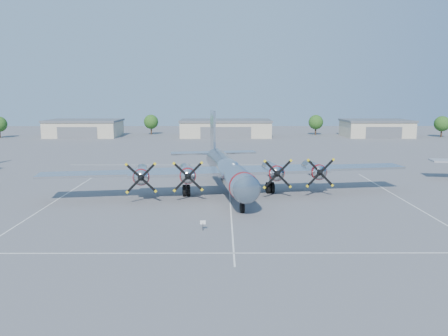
{
  "coord_description": "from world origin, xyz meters",
  "views": [
    {
      "loc": [
        -0.94,
        -57.04,
        13.18
      ],
      "look_at": [
        -0.75,
        2.33,
        3.2
      ],
      "focal_mm": 35.0,
      "sensor_mm": 36.0,
      "label": 1
    }
  ],
  "objects_px": {
    "hangar_center": "(226,128)",
    "info_placard": "(203,223)",
    "tree_east": "(316,122)",
    "main_bomber_b29": "(226,191)",
    "hangar_west": "(84,128)",
    "tree_far_east": "(442,124)",
    "hangar_east": "(376,128)",
    "tree_west": "(151,122)"
  },
  "relations": [
    {
      "from": "tree_far_east",
      "to": "info_placard",
      "type": "xyz_separation_m",
      "value": [
        -70.88,
        -95.77,
        -3.5
      ]
    },
    {
      "from": "hangar_east",
      "to": "main_bomber_b29",
      "type": "distance_m",
      "value": 93.62
    },
    {
      "from": "hangar_west",
      "to": "tree_west",
      "type": "height_order",
      "value": "tree_west"
    },
    {
      "from": "tree_west",
      "to": "tree_far_east",
      "type": "xyz_separation_m",
      "value": [
        93.0,
        -10.0,
        0.0
      ]
    },
    {
      "from": "tree_west",
      "to": "main_bomber_b29",
      "type": "height_order",
      "value": "tree_west"
    },
    {
      "from": "hangar_east",
      "to": "tree_east",
      "type": "height_order",
      "value": "tree_east"
    },
    {
      "from": "tree_east",
      "to": "tree_far_east",
      "type": "distance_m",
      "value": 38.83
    },
    {
      "from": "hangar_east",
      "to": "tree_far_east",
      "type": "xyz_separation_m",
      "value": [
        20.0,
        -1.96,
        1.51
      ]
    },
    {
      "from": "hangar_center",
      "to": "tree_east",
      "type": "bearing_deg",
      "value": 11.38
    },
    {
      "from": "hangar_center",
      "to": "tree_far_east",
      "type": "height_order",
      "value": "tree_far_east"
    },
    {
      "from": "tree_east",
      "to": "tree_far_east",
      "type": "bearing_deg",
      "value": -11.89
    },
    {
      "from": "main_bomber_b29",
      "to": "tree_far_east",
      "type": "bearing_deg",
      "value": 40.1
    },
    {
      "from": "hangar_west",
      "to": "main_bomber_b29",
      "type": "distance_m",
      "value": 91.68
    },
    {
      "from": "main_bomber_b29",
      "to": "tree_east",
      "type": "bearing_deg",
      "value": 61.86
    },
    {
      "from": "hangar_center",
      "to": "info_placard",
      "type": "bearing_deg",
      "value": -91.69
    },
    {
      "from": "main_bomber_b29",
      "to": "hangar_west",
      "type": "bearing_deg",
      "value": 110.42
    },
    {
      "from": "hangar_west",
      "to": "info_placard",
      "type": "xyz_separation_m",
      "value": [
        42.12,
        -97.73,
        -1.99
      ]
    },
    {
      "from": "tree_west",
      "to": "hangar_center",
      "type": "bearing_deg",
      "value": -17.82
    },
    {
      "from": "hangar_east",
      "to": "tree_west",
      "type": "bearing_deg",
      "value": 173.72
    },
    {
      "from": "tree_east",
      "to": "info_placard",
      "type": "bearing_deg",
      "value": -107.58
    },
    {
      "from": "tree_east",
      "to": "main_bomber_b29",
      "type": "bearing_deg",
      "value": -109.47
    },
    {
      "from": "hangar_east",
      "to": "tree_east",
      "type": "relative_size",
      "value": 3.1
    },
    {
      "from": "hangar_west",
      "to": "tree_west",
      "type": "relative_size",
      "value": 3.4
    },
    {
      "from": "hangar_west",
      "to": "main_bomber_b29",
      "type": "relative_size",
      "value": 0.47
    },
    {
      "from": "hangar_west",
      "to": "tree_far_east",
      "type": "height_order",
      "value": "tree_far_east"
    },
    {
      "from": "hangar_center",
      "to": "tree_east",
      "type": "distance_m",
      "value": 30.64
    },
    {
      "from": "tree_east",
      "to": "info_placard",
      "type": "xyz_separation_m",
      "value": [
        -32.88,
        -103.77,
        -3.5
      ]
    },
    {
      "from": "tree_west",
      "to": "info_placard",
      "type": "distance_m",
      "value": 108.12
    },
    {
      "from": "tree_east",
      "to": "hangar_east",
      "type": "bearing_deg",
      "value": -18.54
    },
    {
      "from": "hangar_west",
      "to": "main_bomber_b29",
      "type": "bearing_deg",
      "value": -60.9
    },
    {
      "from": "hangar_center",
      "to": "tree_far_east",
      "type": "distance_m",
      "value": 68.05
    },
    {
      "from": "tree_west",
      "to": "tree_east",
      "type": "height_order",
      "value": "same"
    },
    {
      "from": "hangar_west",
      "to": "hangar_east",
      "type": "xyz_separation_m",
      "value": [
        93.0,
        0.0,
        0.0
      ]
    },
    {
      "from": "tree_west",
      "to": "tree_east",
      "type": "xyz_separation_m",
      "value": [
        55.0,
        -2.0,
        0.0
      ]
    },
    {
      "from": "hangar_west",
      "to": "tree_far_east",
      "type": "distance_m",
      "value": 113.03
    },
    {
      "from": "hangar_west",
      "to": "tree_east",
      "type": "relative_size",
      "value": 3.4
    },
    {
      "from": "hangar_east",
      "to": "tree_east",
      "type": "distance_m",
      "value": 19.04
    },
    {
      "from": "hangar_center",
      "to": "info_placard",
      "type": "relative_size",
      "value": 27.78
    },
    {
      "from": "tree_far_east",
      "to": "hangar_center",
      "type": "bearing_deg",
      "value": 178.35
    },
    {
      "from": "hangar_center",
      "to": "tree_far_east",
      "type": "xyz_separation_m",
      "value": [
        68.0,
        -1.96,
        1.51
      ]
    },
    {
      "from": "hangar_east",
      "to": "info_placard",
      "type": "bearing_deg",
      "value": -117.5
    },
    {
      "from": "tree_east",
      "to": "main_bomber_b29",
      "type": "height_order",
      "value": "tree_east"
    }
  ]
}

